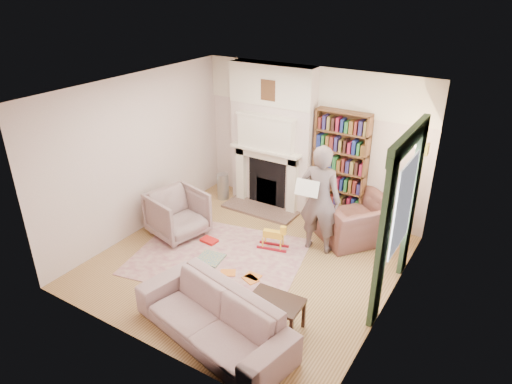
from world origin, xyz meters
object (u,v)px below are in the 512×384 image
Objects in this scene: armchair_reading at (356,221)px; man_reading at (320,200)px; armchair_left at (178,214)px; rocking_horse at (273,237)px; coffee_table at (275,314)px; paraffin_heater at (223,186)px; sofa at (213,317)px; bookcase at (340,161)px.

man_reading reaches higher than armchair_reading.
armchair_left is 1.73× the size of rocking_horse.
armchair_left is at bearing 153.31° from coffee_table.
rocking_horse is (-1.09, -1.00, -0.16)m from armchair_reading.
paraffin_heater is (-0.17, 1.62, -0.14)m from armchair_left.
rocking_horse is at bearing 118.13° from coffee_table.
coffee_table is (2.67, -1.19, -0.19)m from armchair_left.
armchair_reading is 3.31m from sofa.
sofa reaches higher than coffee_table.
armchair_reading reaches higher than paraffin_heater.
bookcase is at bearing 58.84° from rocking_horse.
bookcase reaches higher than coffee_table.
armchair_reading is 2.27× the size of rocking_horse.
man_reading is at bearing -55.54° from armchair_left.
man_reading is at bearing 96.98° from coffee_table.
rocking_horse is at bearing -31.67° from paraffin_heater.
rocking_horse is (1.68, 0.47, -0.18)m from armchair_left.
sofa reaches higher than rocking_horse.
paraffin_heater reaches higher than rocking_horse.
paraffin_heater is 2.18m from rocking_horse.
paraffin_heater is at bearing 134.47° from rocking_horse.
man_reading is at bearing 1.43° from armchair_reading.
armchair_reading is at bearing 85.21° from coffee_table.
armchair_left is 1.64× the size of paraffin_heater.
man_reading is 1.03m from rocking_horse.
armchair_reading reaches higher than sofa.
armchair_reading is at bearing 90.52° from sofa.
rocking_horse reaches higher than coffee_table.
rocking_horse is at bearing 25.41° from man_reading.
rocking_horse is at bearing 112.79° from sofa.
armchair_reading is 2.95m from paraffin_heater.
bookcase is 3.42m from coffee_table.
bookcase is 1.56× the size of armchair_reading.
armchair_reading is at bearing -2.88° from paraffin_heater.
sofa is 4.05× the size of paraffin_heater.
armchair_reading is 1.49m from rocking_horse.
man_reading is at bearing -16.68° from paraffin_heater.
paraffin_heater reaches higher than coffee_table.
sofa is at bearing -137.92° from coffee_table.
sofa is (-0.08, -3.82, -0.85)m from bookcase.
armchair_left is at bearing -23.78° from armchair_reading.
paraffin_heater is at bearing -54.58° from armchair_reading.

